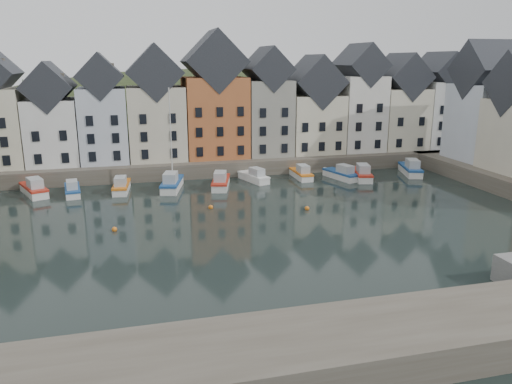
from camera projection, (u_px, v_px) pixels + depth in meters
name	position (u px, v px, depth m)	size (l,w,h in m)	color
ground	(266.00, 229.00, 47.61)	(260.00, 260.00, 0.00)	black
far_quay	(213.00, 160.00, 75.45)	(90.00, 16.00, 2.00)	#4C463A
near_wall	(188.00, 369.00, 24.35)	(50.00, 6.00, 2.00)	#4C463A
hillside	(195.00, 225.00, 104.66)	(153.60, 70.40, 64.00)	#283319
far_terrace	(236.00, 108.00, 72.32)	(72.37, 8.16, 17.78)	beige
mooring_buoys	(215.00, 214.00, 51.61)	(20.50, 5.50, 0.50)	orange
boat_a	(34.00, 189.00, 59.43)	(4.22, 6.57, 2.42)	silver
boat_b	(72.00, 190.00, 59.50)	(2.33, 5.58, 2.08)	silver
boat_c	(121.00, 186.00, 60.98)	(2.29, 5.85, 2.19)	silver
boat_d	(172.00, 183.00, 61.93)	(3.58, 6.91, 12.65)	silver
boat_e	(221.00, 182.00, 62.92)	(3.47, 6.55, 2.40)	silver
boat_f	(254.00, 177.00, 66.13)	(3.36, 5.77, 2.12)	silver
boat_g	(301.00, 174.00, 67.88)	(1.79, 5.64, 2.16)	silver
boat_h	(342.00, 174.00, 67.46)	(3.38, 6.13, 2.25)	silver
boat_i	(362.00, 174.00, 67.36)	(3.44, 6.55, 2.40)	silver
boat_j	(411.00, 169.00, 70.17)	(3.84, 6.84, 2.51)	silver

